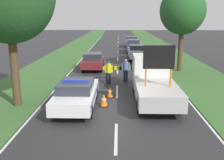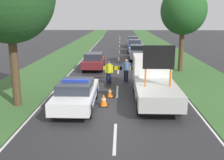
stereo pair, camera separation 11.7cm
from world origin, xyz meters
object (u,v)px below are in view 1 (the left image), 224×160
object	(u,v)px
queued_car_wagon_maroon	(93,61)
queued_car_suv_grey	(131,42)
police_car	(77,94)
road_barrier	(119,69)
queued_car_sedan_silver	(137,52)
traffic_cone_centre_front	(104,100)
queued_car_hatch_blue	(133,46)
traffic_cone_near_police	(110,92)
traffic_cone_near_truck	(137,74)
work_truck	(153,79)
pedestrian_civilian	(126,69)
roadside_tree_near_right	(183,11)
police_officer	(109,71)

from	to	relation	value
queued_car_wagon_maroon	queued_car_suv_grey	size ratio (longest dim) A/B	1.00
police_car	queued_car_suv_grey	distance (m)	27.96
road_barrier	queued_car_sedan_silver	bearing A→B (deg)	83.84
traffic_cone_centre_front	queued_car_hatch_blue	size ratio (longest dim) A/B	0.15
traffic_cone_near_police	queued_car_hatch_blue	world-z (taller)	queued_car_hatch_blue
traffic_cone_near_truck	queued_car_wagon_maroon	distance (m)	5.10
traffic_cone_near_police	queued_car_hatch_blue	bearing A→B (deg)	83.06
police_car	traffic_cone_near_police	world-z (taller)	police_car
road_barrier	queued_car_hatch_blue	distance (m)	15.39
queued_car_wagon_maroon	traffic_cone_near_truck	bearing A→B (deg)	135.64
work_truck	queued_car_suv_grey	world-z (taller)	work_truck
road_barrier	traffic_cone_near_truck	xyz separation A→B (m)	(1.32, 0.52, -0.51)
pedestrian_civilian	traffic_cone_near_truck	xyz separation A→B (m)	(0.87, 0.91, -0.63)
queued_car_hatch_blue	roadside_tree_near_right	distance (m)	12.92
work_truck	roadside_tree_near_right	xyz separation A→B (m)	(3.25, 7.78, 3.90)
queued_car_wagon_maroon	pedestrian_civilian	bearing A→B (deg)	121.78
work_truck	roadside_tree_near_right	bearing A→B (deg)	-109.63
police_officer	roadside_tree_near_right	bearing A→B (deg)	-149.05
police_car	traffic_cone_near_police	size ratio (longest dim) A/B	7.85
queued_car_sedan_silver	road_barrier	bearing A→B (deg)	78.67
pedestrian_civilian	queued_car_sedan_silver	xyz separation A→B (m)	(1.45, 9.89, -0.12)
police_officer	queued_car_hatch_blue	world-z (taller)	queued_car_hatch_blue
roadside_tree_near_right	police_car	bearing A→B (deg)	-127.81
queued_car_wagon_maroon	queued_car_hatch_blue	xyz separation A→B (m)	(4.13, 11.21, 0.11)
police_car	queued_car_suv_grey	size ratio (longest dim) A/B	1.19
work_truck	pedestrian_civilian	world-z (taller)	work_truck
police_car	roadside_tree_near_right	xyz separation A→B (m)	(7.37, 9.49, 4.28)
road_barrier	traffic_cone_near_police	xyz separation A→B (m)	(-0.55, -4.12, -0.54)
police_officer	police_car	bearing A→B (deg)	67.15
pedestrian_civilian	traffic_cone_centre_front	world-z (taller)	pedestrian_civilian
traffic_cone_near_truck	roadside_tree_near_right	distance (m)	6.76
police_officer	traffic_cone_near_truck	bearing A→B (deg)	-149.97
pedestrian_civilian	roadside_tree_near_right	world-z (taller)	roadside_tree_near_right
traffic_cone_near_truck	traffic_cone_near_police	bearing A→B (deg)	-111.95
traffic_cone_near_police	roadside_tree_near_right	bearing A→B (deg)	53.19
traffic_cone_near_truck	queued_car_suv_grey	distance (m)	21.18
traffic_cone_centre_front	traffic_cone_near_police	bearing A→B (deg)	80.20
work_truck	traffic_cone_near_truck	distance (m)	4.89
road_barrier	queued_car_suv_grey	distance (m)	21.76
traffic_cone_near_truck	police_car	bearing A→B (deg)	-118.46
work_truck	queued_car_wagon_maroon	distance (m)	9.36
traffic_cone_near_truck	queued_car_hatch_blue	size ratio (longest dim) A/B	0.16
queued_car_wagon_maroon	queued_car_sedan_silver	size ratio (longest dim) A/B	1.00
road_barrier	traffic_cone_centre_front	world-z (taller)	road_barrier
traffic_cone_centre_front	queued_car_suv_grey	size ratio (longest dim) A/B	0.16
queued_car_wagon_maroon	queued_car_suv_grey	bearing A→B (deg)	-103.38
queued_car_suv_grey	queued_car_hatch_blue	bearing A→B (deg)	89.50
work_truck	traffic_cone_centre_front	world-z (taller)	work_truck
road_barrier	queued_car_sedan_silver	world-z (taller)	queued_car_sedan_silver
traffic_cone_centre_front	traffic_cone_near_truck	size ratio (longest dim) A/B	0.96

